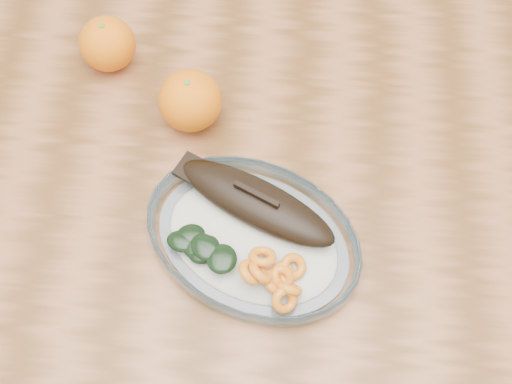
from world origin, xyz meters
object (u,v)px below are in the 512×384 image
dining_table (217,257)px  orange_right (190,101)px  plated_meal (253,236)px  orange_left (107,44)px

dining_table → orange_right: size_ratio=14.39×
plated_meal → orange_right: size_ratio=7.66×
orange_right → dining_table: bearing=-75.6°
dining_table → orange_left: 0.33m
dining_table → plated_meal: size_ratio=1.88×
orange_left → plated_meal: bearing=-50.3°
orange_left → orange_right: bearing=-35.2°
orange_left → orange_right: size_ratio=0.92×
plated_meal → orange_right: orange_right is taller
orange_left → dining_table: bearing=-56.4°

